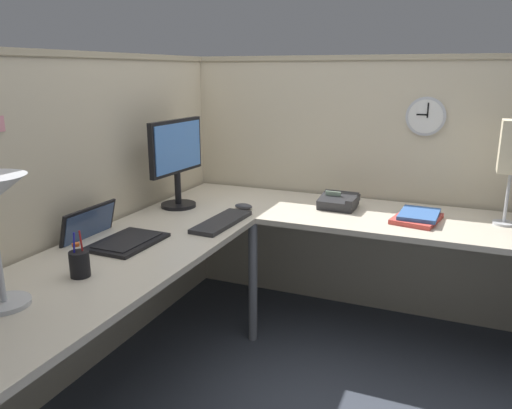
% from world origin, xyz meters
% --- Properties ---
extents(ground_plane, '(6.80, 6.80, 0.00)m').
position_xyz_m(ground_plane, '(0.00, 0.00, 0.00)').
color(ground_plane, '#383D47').
extents(cubicle_wall_back, '(2.57, 0.12, 1.58)m').
position_xyz_m(cubicle_wall_back, '(-0.36, 0.87, 0.79)').
color(cubicle_wall_back, beige).
rests_on(cubicle_wall_back, ground).
extents(cubicle_wall_right, '(0.12, 2.37, 1.58)m').
position_xyz_m(cubicle_wall_right, '(0.87, -0.27, 0.79)').
color(cubicle_wall_right, beige).
rests_on(cubicle_wall_right, ground).
extents(desk, '(2.35, 2.15, 0.73)m').
position_xyz_m(desk, '(-0.15, -0.05, 0.63)').
color(desk, beige).
rests_on(desk, ground).
extents(monitor, '(0.46, 0.20, 0.50)m').
position_xyz_m(monitor, '(0.19, 0.64, 1.02)').
color(monitor, black).
rests_on(monitor, desk).
extents(laptop, '(0.35, 0.39, 0.22)m').
position_xyz_m(laptop, '(-0.45, 0.62, 0.75)').
color(laptop, black).
rests_on(laptop, desk).
extents(keyboard, '(0.44, 0.16, 0.02)m').
position_xyz_m(keyboard, '(-0.01, 0.26, 0.74)').
color(keyboard, '#232326').
rests_on(keyboard, desk).
extents(computer_mouse, '(0.06, 0.10, 0.03)m').
position_xyz_m(computer_mouse, '(0.29, 0.27, 0.75)').
color(computer_mouse, '#38383D').
rests_on(computer_mouse, desk).
extents(pen_cup, '(0.08, 0.08, 0.18)m').
position_xyz_m(pen_cup, '(-0.82, 0.46, 0.78)').
color(pen_cup, black).
rests_on(pen_cup, desk).
extents(office_phone, '(0.20, 0.21, 0.11)m').
position_xyz_m(office_phone, '(0.51, -0.23, 0.77)').
color(office_phone, '#232326').
rests_on(office_phone, desk).
extents(book_stack, '(0.31, 0.26, 0.04)m').
position_xyz_m(book_stack, '(0.44, -0.66, 0.75)').
color(book_stack, '#BF3F38').
rests_on(book_stack, desk).
extents(wall_clock, '(0.04, 0.22, 0.22)m').
position_xyz_m(wall_clock, '(0.82, -0.63, 1.24)').
color(wall_clock, '#B7BABF').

